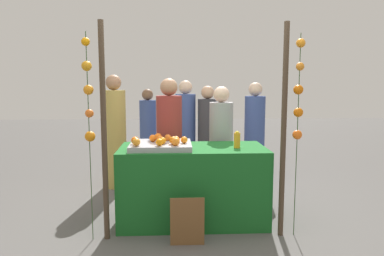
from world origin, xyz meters
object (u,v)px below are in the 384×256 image
juice_bottle (237,140)px  vendor_left (169,147)px  vendor_right (221,149)px  orange_0 (184,140)px  orange_1 (176,140)px  chalkboard_sign (187,222)px  stall_counter (193,184)px

juice_bottle → vendor_left: (-0.77, 0.68, -0.19)m
vendor_right → vendor_left: bearing=-177.1°
orange_0 → vendor_right: 0.93m
orange_1 → chalkboard_sign: 0.92m
orange_1 → juice_bottle: 0.68m
orange_0 → orange_1: 0.09m
orange_1 → vendor_right: vendor_right is taller
orange_1 → orange_0: bearing=-7.5°
orange_1 → juice_bottle: bearing=0.6°
vendor_left → vendor_right: 0.69m
orange_0 → orange_1: orange_1 is taller
stall_counter → juice_bottle: bearing=-8.7°
stall_counter → orange_0: 0.55m
orange_1 → vendor_left: size_ratio=0.05×
juice_bottle → vendor_right: size_ratio=0.12×
juice_bottle → vendor_right: vendor_right is taller
juice_bottle → vendor_left: bearing=138.5°
orange_0 → juice_bottle: (0.59, 0.02, -0.01)m
stall_counter → orange_1: size_ratio=20.71×
orange_0 → juice_bottle: size_ratio=0.40×
juice_bottle → vendor_right: (-0.09, 0.71, -0.24)m
stall_counter → vendor_right: size_ratio=1.06×
stall_counter → orange_1: bearing=-156.2°
vendor_left → vendor_right: (0.68, 0.03, -0.05)m
chalkboard_sign → vendor_right: vendor_right is taller
orange_0 → vendor_left: (-0.18, 0.70, -0.20)m
juice_bottle → chalkboard_sign: bearing=-136.6°
stall_counter → orange_0: orange_0 is taller
orange_0 → juice_bottle: juice_bottle is taller
juice_bottle → chalkboard_sign: 1.08m
vendor_left → orange_1: bearing=-82.8°
stall_counter → orange_0: bearing=-136.4°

